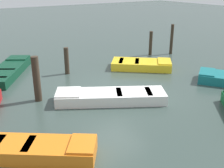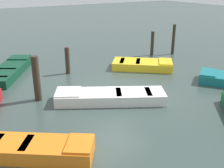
# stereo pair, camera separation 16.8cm
# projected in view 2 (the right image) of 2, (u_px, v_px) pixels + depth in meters

# --- Properties ---
(ground_plane) EXTENTS (80.00, 80.00, 0.00)m
(ground_plane) POSITION_uv_depth(u_px,v_px,m) (112.00, 92.00, 11.35)
(ground_plane) COLOR #33423D
(rowboat_yellow) EXTENTS (3.24, 3.06, 0.46)m
(rowboat_yellow) POSITION_uv_depth(u_px,v_px,m) (143.00, 65.00, 14.27)
(rowboat_yellow) COLOR gold
(rowboat_yellow) RESTS_ON ground_plane
(rowboat_orange) EXTENTS (3.04, 2.61, 0.46)m
(rowboat_orange) POSITION_uv_depth(u_px,v_px,m) (36.00, 149.00, 7.14)
(rowboat_orange) COLOR orange
(rowboat_orange) RESTS_ON ground_plane
(rowboat_white) EXTENTS (4.15, 3.06, 0.46)m
(rowboat_white) POSITION_uv_depth(u_px,v_px,m) (110.00, 96.00, 10.36)
(rowboat_white) COLOR silver
(rowboat_white) RESTS_ON ground_plane
(rowboat_dark_green) EXTENTS (3.21, 4.11, 0.46)m
(rowboat_dark_green) POSITION_uv_depth(u_px,v_px,m) (10.00, 70.00, 13.41)
(rowboat_dark_green) COLOR #0C3823
(rowboat_dark_green) RESTS_ON ground_plane
(mooring_piling_center) EXTENTS (0.27, 0.27, 1.76)m
(mooring_piling_center) POSITION_uv_depth(u_px,v_px,m) (36.00, 79.00, 10.27)
(mooring_piling_center) COLOR #33281E
(mooring_piling_center) RESTS_ON ground_plane
(mooring_piling_far_right) EXTENTS (0.23, 0.23, 1.33)m
(mooring_piling_far_right) POSITION_uv_depth(u_px,v_px,m) (68.00, 61.00, 13.34)
(mooring_piling_far_right) COLOR #33281E
(mooring_piling_far_right) RESTS_ON ground_plane
(mooring_piling_mid_right) EXTENTS (0.20, 0.20, 1.47)m
(mooring_piling_mid_right) POSITION_uv_depth(u_px,v_px,m) (152.00, 43.00, 16.66)
(mooring_piling_mid_right) COLOR #33281E
(mooring_piling_mid_right) RESTS_ON ground_plane
(mooring_piling_mid_left) EXTENTS (0.19, 0.19, 1.86)m
(mooring_piling_mid_left) POSITION_uv_depth(u_px,v_px,m) (173.00, 39.00, 16.82)
(mooring_piling_mid_left) COLOR #33281E
(mooring_piling_mid_left) RESTS_ON ground_plane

